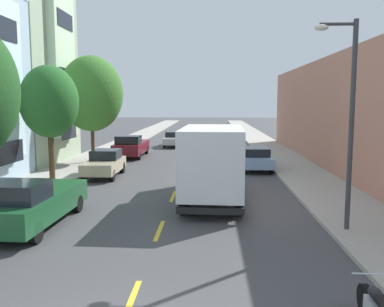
{
  "coord_description": "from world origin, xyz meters",
  "views": [
    {
      "loc": [
        1.67,
        -6.15,
        4.21
      ],
      "look_at": [
        0.57,
        18.34,
        1.17
      ],
      "focal_mm": 38.54,
      "sensor_mm": 36.0,
      "label": 1
    }
  ],
  "objects_px": {
    "delivery_box_truck": "(213,159)",
    "moving_silver_sedan": "(174,139)",
    "street_tree_third": "(91,94)",
    "parked_hatchback_champagne": "(105,163)",
    "parked_pickup_burgundy": "(131,146)",
    "street_tree_second": "(49,102)",
    "parked_pickup_forest": "(31,203)",
    "parked_sedan_sky": "(255,158)",
    "street_lamp": "(347,110)",
    "parked_hatchback_white": "(233,132)"
  },
  "relations": [
    {
      "from": "street_tree_second",
      "to": "parked_sedan_sky",
      "type": "bearing_deg",
      "value": 26.21
    },
    {
      "from": "moving_silver_sedan",
      "to": "street_tree_third",
      "type": "bearing_deg",
      "value": -111.62
    },
    {
      "from": "parked_pickup_burgundy",
      "to": "moving_silver_sedan",
      "type": "xyz_separation_m",
      "value": [
        2.68,
        7.92,
        -0.08
      ]
    },
    {
      "from": "parked_sedan_sky",
      "to": "parked_pickup_forest",
      "type": "xyz_separation_m",
      "value": [
        -8.85,
        -12.4,
        0.08
      ]
    },
    {
      "from": "street_tree_third",
      "to": "parked_hatchback_white",
      "type": "height_order",
      "value": "street_tree_third"
    },
    {
      "from": "delivery_box_truck",
      "to": "parked_pickup_forest",
      "type": "xyz_separation_m",
      "value": [
        -6.18,
        -4.01,
        -1.01
      ]
    },
    {
      "from": "delivery_box_truck",
      "to": "moving_silver_sedan",
      "type": "height_order",
      "value": "delivery_box_truck"
    },
    {
      "from": "moving_silver_sedan",
      "to": "street_tree_second",
      "type": "bearing_deg",
      "value": -103.62
    },
    {
      "from": "parked_sedan_sky",
      "to": "parked_hatchback_champagne",
      "type": "height_order",
      "value": "parked_hatchback_champagne"
    },
    {
      "from": "street_lamp",
      "to": "moving_silver_sedan",
      "type": "bearing_deg",
      "value": 106.45
    },
    {
      "from": "street_tree_second",
      "to": "delivery_box_truck",
      "type": "xyz_separation_m",
      "value": [
        8.19,
        -3.04,
        -2.4
      ]
    },
    {
      "from": "delivery_box_truck",
      "to": "parked_hatchback_white",
      "type": "relative_size",
      "value": 1.79
    },
    {
      "from": "street_tree_third",
      "to": "parked_hatchback_champagne",
      "type": "bearing_deg",
      "value": -66.95
    },
    {
      "from": "street_tree_second",
      "to": "parked_pickup_forest",
      "type": "distance_m",
      "value": 8.09
    },
    {
      "from": "parked_hatchback_champagne",
      "to": "moving_silver_sedan",
      "type": "xyz_separation_m",
      "value": [
        2.56,
        16.39,
        -0.01
      ]
    },
    {
      "from": "street_lamp",
      "to": "parked_pickup_forest",
      "type": "relative_size",
      "value": 1.23
    },
    {
      "from": "parked_pickup_burgundy",
      "to": "street_tree_second",
      "type": "bearing_deg",
      "value": -99.86
    },
    {
      "from": "street_tree_third",
      "to": "parked_pickup_forest",
      "type": "relative_size",
      "value": 1.35
    },
    {
      "from": "moving_silver_sedan",
      "to": "parked_pickup_forest",
      "type": "bearing_deg",
      "value": -95.68
    },
    {
      "from": "street_lamp",
      "to": "parked_hatchback_champagne",
      "type": "height_order",
      "value": "street_lamp"
    },
    {
      "from": "parked_sedan_sky",
      "to": "moving_silver_sedan",
      "type": "distance_m",
      "value": 15.0
    },
    {
      "from": "parked_hatchback_white",
      "to": "parked_pickup_forest",
      "type": "height_order",
      "value": "parked_pickup_forest"
    },
    {
      "from": "street_tree_third",
      "to": "delivery_box_truck",
      "type": "relative_size",
      "value": 1.0
    },
    {
      "from": "street_tree_second",
      "to": "parked_sedan_sky",
      "type": "relative_size",
      "value": 1.31
    },
    {
      "from": "delivery_box_truck",
      "to": "moving_silver_sedan",
      "type": "relative_size",
      "value": 1.6
    },
    {
      "from": "delivery_box_truck",
      "to": "parked_pickup_forest",
      "type": "relative_size",
      "value": 1.34
    },
    {
      "from": "street_tree_third",
      "to": "moving_silver_sedan",
      "type": "distance_m",
      "value": 13.12
    },
    {
      "from": "street_tree_third",
      "to": "parked_hatchback_champagne",
      "type": "xyz_separation_m",
      "value": [
        2.04,
        -4.78,
        -4.04
      ]
    },
    {
      "from": "street_tree_second",
      "to": "parked_pickup_forest",
      "type": "height_order",
      "value": "street_tree_second"
    },
    {
      "from": "street_lamp",
      "to": "parked_sedan_sky",
      "type": "xyz_separation_m",
      "value": [
        -1.48,
        12.6,
        -3.23
      ]
    },
    {
      "from": "parked_pickup_forest",
      "to": "moving_silver_sedan",
      "type": "bearing_deg",
      "value": 84.32
    },
    {
      "from": "delivery_box_truck",
      "to": "street_tree_third",
      "type": "bearing_deg",
      "value": 128.18
    },
    {
      "from": "street_tree_second",
      "to": "parked_pickup_burgundy",
      "type": "height_order",
      "value": "street_tree_second"
    },
    {
      "from": "parked_pickup_forest",
      "to": "parked_hatchback_champagne",
      "type": "relative_size",
      "value": 1.33
    },
    {
      "from": "parked_sedan_sky",
      "to": "moving_silver_sedan",
      "type": "bearing_deg",
      "value": 114.68
    },
    {
      "from": "parked_pickup_burgundy",
      "to": "moving_silver_sedan",
      "type": "relative_size",
      "value": 1.18
    },
    {
      "from": "parked_sedan_sky",
      "to": "parked_pickup_burgundy",
      "type": "bearing_deg",
      "value": 147.4
    },
    {
      "from": "street_lamp",
      "to": "parked_pickup_forest",
      "type": "bearing_deg",
      "value": 178.89
    },
    {
      "from": "street_tree_second",
      "to": "parked_hatchback_white",
      "type": "relative_size",
      "value": 1.47
    },
    {
      "from": "delivery_box_truck",
      "to": "parked_hatchback_champagne",
      "type": "relative_size",
      "value": 1.79
    },
    {
      "from": "street_lamp",
      "to": "parked_hatchback_champagne",
      "type": "distance_m",
      "value": 14.62
    },
    {
      "from": "delivery_box_truck",
      "to": "parked_hatchback_champagne",
      "type": "xyz_separation_m",
      "value": [
        -6.16,
        5.64,
        -1.08
      ]
    },
    {
      "from": "parked_sedan_sky",
      "to": "moving_silver_sedan",
      "type": "relative_size",
      "value": 1.01
    },
    {
      "from": "street_tree_third",
      "to": "street_lamp",
      "type": "relative_size",
      "value": 1.09
    },
    {
      "from": "parked_pickup_forest",
      "to": "parked_pickup_burgundy",
      "type": "distance_m",
      "value": 18.12
    },
    {
      "from": "street_tree_second",
      "to": "parked_pickup_burgundy",
      "type": "distance_m",
      "value": 11.74
    },
    {
      "from": "street_lamp",
      "to": "parked_pickup_forest",
      "type": "xyz_separation_m",
      "value": [
        -10.33,
        0.2,
        -3.15
      ]
    },
    {
      "from": "parked_sedan_sky",
      "to": "moving_silver_sedan",
      "type": "xyz_separation_m",
      "value": [
        -6.26,
        13.63,
        0.0
      ]
    },
    {
      "from": "delivery_box_truck",
      "to": "parked_pickup_burgundy",
      "type": "height_order",
      "value": "delivery_box_truck"
    },
    {
      "from": "delivery_box_truck",
      "to": "moving_silver_sedan",
      "type": "bearing_deg",
      "value": 99.27
    }
  ]
}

